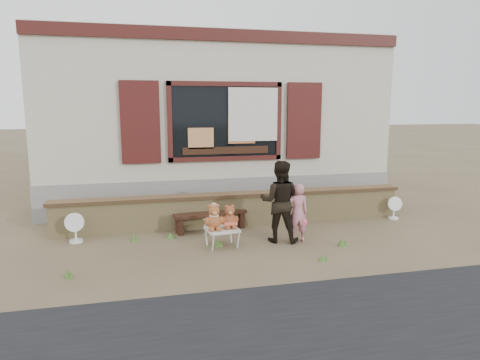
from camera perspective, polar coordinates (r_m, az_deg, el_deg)
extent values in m
plane|color=brown|center=(7.80, 1.02, -8.01)|extent=(80.00, 80.00, 0.00)
cube|color=#BEB69A|center=(11.83, -4.40, 9.92)|extent=(8.00, 5.00, 3.20)
cube|color=gray|center=(12.00, -4.27, 0.33)|extent=(8.04, 5.04, 0.80)
cube|color=black|center=(9.34, -1.94, 7.79)|extent=(2.30, 0.04, 1.50)
cube|color=#411613|center=(9.33, -1.95, 12.70)|extent=(2.50, 0.08, 0.10)
cube|color=#411613|center=(9.39, -1.89, 2.90)|extent=(2.50, 0.08, 0.10)
cube|color=#411613|center=(9.16, -9.36, 7.62)|extent=(0.10, 0.08, 1.70)
cube|color=#411613|center=(9.63, 5.16, 7.82)|extent=(0.10, 0.08, 1.70)
cube|color=#330F0E|center=(9.13, -13.15, 7.48)|extent=(0.80, 0.07, 1.70)
cube|color=#330F0E|center=(9.83, 8.54, 7.79)|extent=(0.80, 0.07, 1.70)
cube|color=silver|center=(9.41, 1.76, 8.72)|extent=(1.10, 0.02, 1.15)
cube|color=#411613|center=(9.45, -2.02, 18.76)|extent=(8.00, 0.12, 0.25)
cube|color=black|center=(9.36, -1.89, 3.98)|extent=(1.90, 0.06, 0.16)
cube|color=tan|center=(9.24, -5.26, 5.55)|extent=(0.55, 0.06, 0.45)
cube|color=#E08447|center=(9.40, 0.21, 6.58)|extent=(0.60, 0.06, 0.55)
cube|color=tan|center=(8.65, -0.61, -4.12)|extent=(7.00, 0.30, 0.60)
cube|color=brown|center=(8.57, -0.61, -1.98)|extent=(7.10, 0.36, 0.07)
cube|color=black|center=(8.30, -3.95, -4.48)|extent=(1.45, 0.54, 0.05)
cube|color=black|center=(8.18, -8.07, -6.14)|extent=(0.13, 0.28, 0.30)
cube|color=black|center=(8.56, 0.01, -5.29)|extent=(0.13, 0.28, 0.30)
cube|color=beige|center=(7.37, -2.42, -6.60)|extent=(0.58, 0.53, 0.04)
cylinder|color=silver|center=(7.17, -3.62, -8.45)|extent=(0.03, 0.03, 0.28)
cylinder|color=silver|center=(7.31, -0.23, -8.08)|extent=(0.03, 0.03, 0.28)
cylinder|color=silver|center=(7.54, -4.52, -7.53)|extent=(0.03, 0.03, 0.28)
cylinder|color=silver|center=(7.67, -1.29, -7.19)|extent=(0.03, 0.03, 0.28)
imported|color=#D37E8C|center=(7.63, 7.67, -4.36)|extent=(0.40, 0.28, 1.06)
imported|color=black|center=(7.58, 5.30, -2.86)|extent=(0.87, 0.78, 1.46)
cylinder|color=white|center=(8.21, -21.00, -7.60)|extent=(0.23, 0.23, 0.04)
cylinder|color=white|center=(8.17, -21.06, -6.63)|extent=(0.04, 0.04, 0.29)
cylinder|color=white|center=(8.11, -21.16, -5.22)|extent=(0.34, 0.14, 0.34)
cylinder|color=white|center=(9.76, 19.77, -4.79)|extent=(0.21, 0.21, 0.04)
cylinder|color=white|center=(9.72, 19.81, -4.04)|extent=(0.03, 0.03, 0.26)
cylinder|color=white|center=(9.68, 19.88, -2.96)|extent=(0.31, 0.14, 0.30)
cone|color=#436528|center=(7.47, -2.99, -8.32)|extent=(0.17, 0.17, 0.12)
cone|color=#436528|center=(6.92, 10.96, -10.13)|extent=(0.14, 0.14, 0.10)
cone|color=#436528|center=(6.62, -22.03, -11.43)|extent=(0.11, 0.11, 0.15)
cone|color=#436528|center=(7.95, -13.99, -7.41)|extent=(0.13, 0.13, 0.15)
cone|color=#436528|center=(7.66, 13.42, -8.03)|extent=(0.16, 0.16, 0.15)
cone|color=#436528|center=(8.00, -9.30, -7.29)|extent=(0.16, 0.16, 0.10)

